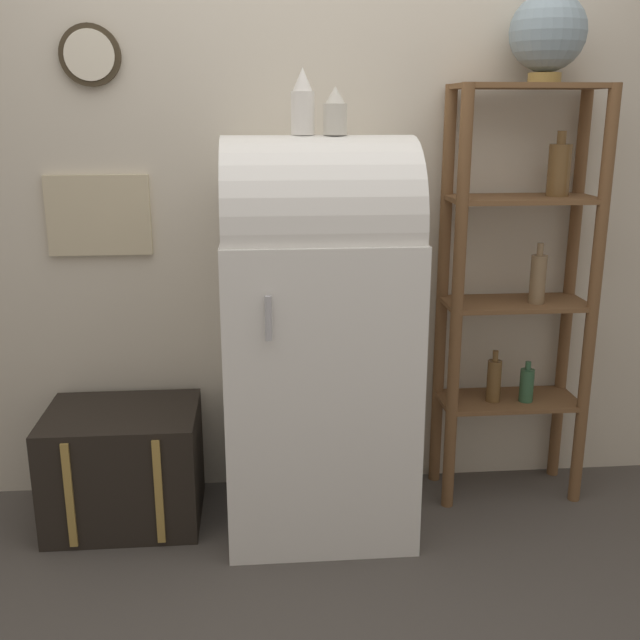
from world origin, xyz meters
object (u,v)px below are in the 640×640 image
object	(u,v)px
globe	(548,33)
vase_center	(335,113)
suitcase_trunk	(124,466)
vase_left	(303,104)
refrigerator	(318,332)

from	to	relation	value
globe	vase_center	xyz separation A→B (m)	(-0.84, -0.18, -0.29)
suitcase_trunk	globe	world-z (taller)	globe
globe	vase_left	bearing A→B (deg)	-170.15
suitcase_trunk	vase_left	size ratio (longest dim) A/B	2.58
suitcase_trunk	vase_left	world-z (taller)	vase_left
refrigerator	suitcase_trunk	world-z (taller)	refrigerator
globe	vase_left	size ratio (longest dim) A/B	1.42
vase_center	suitcase_trunk	bearing A→B (deg)	175.79
vase_left	vase_center	world-z (taller)	vase_left
suitcase_trunk	vase_center	bearing A→B (deg)	-4.21
vase_center	vase_left	bearing A→B (deg)	171.58
refrigerator	suitcase_trunk	size ratio (longest dim) A/B	2.56
refrigerator	vase_left	distance (m)	0.86
globe	vase_left	world-z (taller)	globe
suitcase_trunk	globe	bearing A→B (deg)	4.05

